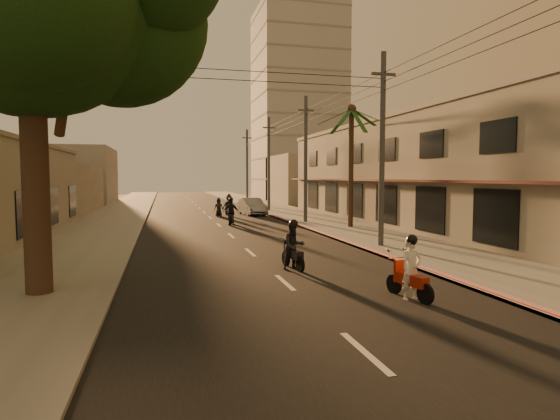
{
  "coord_description": "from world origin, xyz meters",
  "views": [
    {
      "loc": [
        -3.62,
        -11.93,
        3.31
      ],
      "look_at": [
        1.06,
        6.89,
        1.93
      ],
      "focal_mm": 30.0,
      "sensor_mm": 36.0,
      "label": 1
    }
  ],
  "objects_px": {
    "scooter_red": "(411,271)",
    "scooter_far_a": "(219,208)",
    "scooter_far_b": "(229,206)",
    "scooter_mid_b": "(231,213)",
    "parked_car": "(252,207)",
    "palm_tree": "(352,116)",
    "scooter_mid_a": "(294,247)"
  },
  "relations": [
    {
      "from": "scooter_red",
      "to": "scooter_far_a",
      "type": "xyz_separation_m",
      "value": [
        -2.02,
        27.59,
        -0.07
      ]
    },
    {
      "from": "scooter_far_b",
      "to": "scooter_red",
      "type": "bearing_deg",
      "value": -96.53
    },
    {
      "from": "scooter_far_b",
      "to": "scooter_mid_b",
      "type": "bearing_deg",
      "value": -105.57
    },
    {
      "from": "scooter_red",
      "to": "parked_car",
      "type": "distance_m",
      "value": 28.7
    },
    {
      "from": "scooter_far_b",
      "to": "palm_tree",
      "type": "bearing_deg",
      "value": -69.44
    },
    {
      "from": "palm_tree",
      "to": "scooter_mid_b",
      "type": "height_order",
      "value": "palm_tree"
    },
    {
      "from": "scooter_far_a",
      "to": "scooter_far_b",
      "type": "xyz_separation_m",
      "value": [
        0.91,
        0.36,
        0.14
      ]
    },
    {
      "from": "parked_car",
      "to": "scooter_mid_a",
      "type": "bearing_deg",
      "value": -103.19
    },
    {
      "from": "palm_tree",
      "to": "scooter_mid_a",
      "type": "height_order",
      "value": "palm_tree"
    },
    {
      "from": "palm_tree",
      "to": "scooter_mid_b",
      "type": "distance_m",
      "value": 10.29
    },
    {
      "from": "palm_tree",
      "to": "parked_car",
      "type": "distance_m",
      "value": 14.21
    },
    {
      "from": "scooter_red",
      "to": "scooter_mid_b",
      "type": "distance_m",
      "value": 20.68
    },
    {
      "from": "scooter_mid_a",
      "to": "scooter_far_b",
      "type": "distance_m",
      "value": 23.21
    },
    {
      "from": "scooter_red",
      "to": "palm_tree",
      "type": "bearing_deg",
      "value": 60.9
    },
    {
      "from": "scooter_mid_a",
      "to": "scooter_mid_b",
      "type": "relative_size",
      "value": 0.95
    },
    {
      "from": "scooter_far_a",
      "to": "scooter_mid_b",
      "type": "bearing_deg",
      "value": -77.31
    },
    {
      "from": "scooter_mid_b",
      "to": "parked_car",
      "type": "height_order",
      "value": "scooter_mid_b"
    },
    {
      "from": "scooter_mid_b",
      "to": "scooter_mid_a",
      "type": "bearing_deg",
      "value": -78.48
    },
    {
      "from": "scooter_mid_a",
      "to": "scooter_mid_b",
      "type": "xyz_separation_m",
      "value": [
        -0.03,
        15.83,
        0.05
      ]
    },
    {
      "from": "scooter_mid_a",
      "to": "scooter_far_a",
      "type": "height_order",
      "value": "scooter_mid_a"
    },
    {
      "from": "scooter_red",
      "to": "scooter_far_a",
      "type": "relative_size",
      "value": 1.12
    },
    {
      "from": "parked_car",
      "to": "palm_tree",
      "type": "bearing_deg",
      "value": -76.77
    },
    {
      "from": "scooter_mid_a",
      "to": "scooter_far_a",
      "type": "xyz_separation_m",
      "value": [
        -0.07,
        22.84,
        -0.1
      ]
    },
    {
      "from": "scooter_red",
      "to": "scooter_far_b",
      "type": "bearing_deg",
      "value": 80.45
    },
    {
      "from": "scooter_mid_b",
      "to": "scooter_far_a",
      "type": "bearing_deg",
      "value": 101.69
    },
    {
      "from": "scooter_far_a",
      "to": "parked_car",
      "type": "distance_m",
      "value": 3.2
    },
    {
      "from": "scooter_red",
      "to": "parked_car",
      "type": "height_order",
      "value": "scooter_red"
    },
    {
      "from": "palm_tree",
      "to": "scooter_far_a",
      "type": "height_order",
      "value": "palm_tree"
    },
    {
      "from": "scooter_mid_a",
      "to": "scooter_far_b",
      "type": "height_order",
      "value": "scooter_far_b"
    },
    {
      "from": "scooter_mid_a",
      "to": "parked_car",
      "type": "height_order",
      "value": "scooter_mid_a"
    },
    {
      "from": "scooter_mid_a",
      "to": "scooter_far_b",
      "type": "xyz_separation_m",
      "value": [
        0.84,
        23.19,
        0.04
      ]
    },
    {
      "from": "scooter_red",
      "to": "scooter_mid_a",
      "type": "distance_m",
      "value": 5.14
    }
  ]
}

